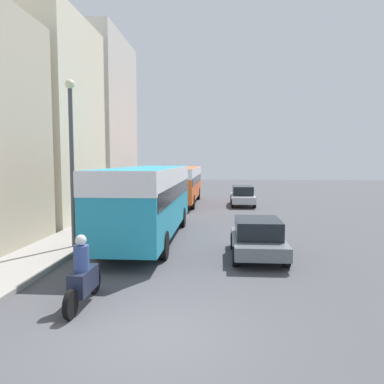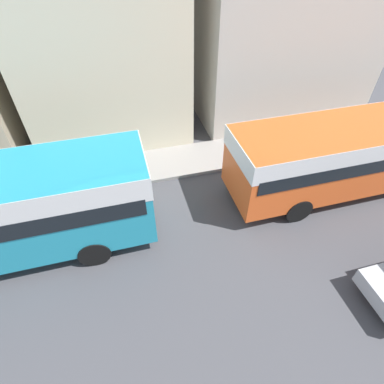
# 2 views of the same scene
# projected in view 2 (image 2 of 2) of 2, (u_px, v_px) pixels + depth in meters

# --- Properties ---
(building_midblock) EXTENTS (6.47, 6.86, 11.26)m
(building_midblock) POSITION_uv_depth(u_px,v_px,m) (92.00, 0.00, 12.21)
(building_midblock) COLOR beige
(building_midblock) RESTS_ON ground_plane
(bus_following) EXTENTS (2.58, 10.81, 2.89)m
(bus_following) POSITION_uv_depth(u_px,v_px,m) (371.00, 145.00, 11.13)
(bus_following) COLOR #EA5B23
(bus_following) RESTS_ON ground_plane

